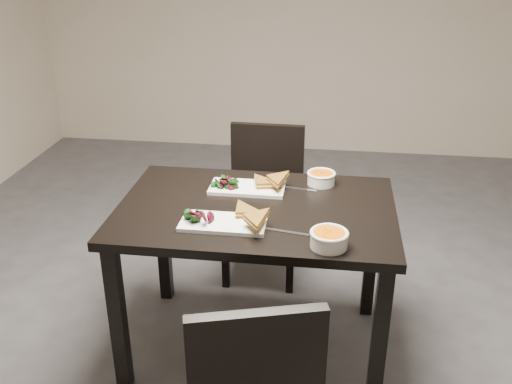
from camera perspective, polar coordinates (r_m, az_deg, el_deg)
ground at (r=3.09m, az=4.86°, el=-11.92°), size 5.00×5.00×0.00m
table at (r=2.52m, az=0.00°, el=-3.49°), size 1.20×0.80×0.75m
chair_near at (r=1.98m, az=-0.43°, el=-18.55°), size 0.52×0.52×0.85m
chair_far at (r=3.25m, az=0.86°, el=0.02°), size 0.43×0.43×0.85m
plate_near at (r=2.32m, az=-3.28°, el=-3.12°), size 0.35×0.17×0.02m
sandwich_near at (r=2.31m, az=-1.65°, el=-2.24°), size 0.18×0.14×0.06m
salad_near at (r=2.33m, az=-5.72°, el=-2.25°), size 0.11×0.10×0.05m
soup_bowl_near at (r=2.17m, az=7.31°, el=-4.59°), size 0.15×0.15×0.07m
cutlery_near at (r=2.27m, az=3.17°, el=-4.00°), size 0.18×0.05×0.00m
plate_far at (r=2.63m, az=-0.88°, el=0.40°), size 0.34×0.17×0.02m
sandwich_far at (r=2.59m, az=0.49°, el=0.92°), size 0.19×0.16×0.06m
salad_far at (r=2.63m, az=-3.04°, el=1.16°), size 0.11×0.10×0.05m
soup_bowl_far at (r=2.70m, az=6.53°, el=1.47°), size 0.13×0.13×0.06m
cutlery_far at (r=2.65m, az=4.18°, el=0.34°), size 0.18×0.05×0.00m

